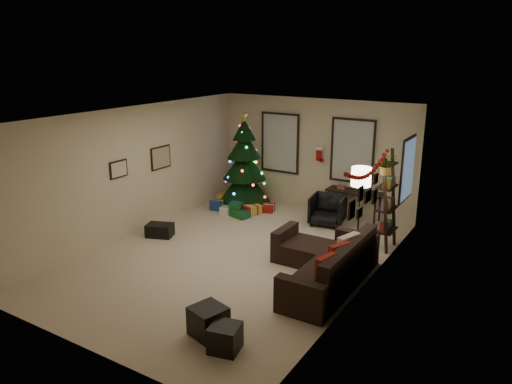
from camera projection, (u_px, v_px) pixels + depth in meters
floor at (235, 257)px, 9.29m from camera, size 7.00×7.00×0.00m
ceiling at (233, 115)px, 8.53m from camera, size 7.00×7.00×0.00m
wall_back at (315, 155)px, 11.77m from camera, size 5.00×0.00×5.00m
wall_front at (77, 255)px, 6.05m from camera, size 5.00×0.00×5.00m
wall_left at (135, 171)px, 10.17m from camera, size 0.00×7.00×7.00m
wall_right at (366, 211)px, 7.66m from camera, size 0.00×7.00×7.00m
window_back_left at (280, 143)px, 12.17m from camera, size 1.05×0.06×1.50m
window_back_right at (353, 151)px, 11.22m from camera, size 1.05×0.06×1.50m
window_right_wall at (408, 169)px, 9.72m from camera, size 0.06×0.90×1.30m
christmas_tree at (244, 168)px, 12.01m from camera, size 1.29×1.29×2.40m
presents at (239, 208)px, 11.78m from camera, size 1.50×1.01×0.30m
sofa at (326, 265)px, 8.29m from camera, size 1.73×2.52×0.83m
pillow_red_a at (326, 268)px, 7.32m from camera, size 0.19×0.41×0.40m
pillow_red_b at (339, 256)px, 7.76m from camera, size 0.25×0.41×0.40m
pillow_cream at (348, 248)px, 8.08m from camera, size 0.26×0.48×0.46m
ottoman_near at (208, 321)px, 6.70m from camera, size 0.54×0.54×0.42m
ottoman_far at (225, 338)px, 6.36m from camera, size 0.46×0.46×0.36m
desk at (354, 194)px, 11.18m from camera, size 1.27×0.45×0.68m
desk_chair at (328, 210)px, 10.91m from camera, size 0.76×0.72×0.69m
bookshelf at (388, 202)px, 9.44m from camera, size 0.30×0.57×1.96m
potted_plant at (387, 162)px, 8.94m from camera, size 0.58×0.55×0.51m
floor_lamp at (361, 183)px, 8.94m from camera, size 0.37×0.37×1.73m
art_map at (161, 158)px, 10.75m from camera, size 0.04×0.60×0.50m
art_abstract at (118, 169)px, 9.74m from camera, size 0.04×0.45×0.35m
gallery at (364, 199)px, 7.55m from camera, size 0.03×1.25×0.54m
garland at (368, 168)px, 7.59m from camera, size 0.08×1.90×0.30m
stocking_left at (311, 152)px, 11.87m from camera, size 0.20×0.05×0.36m
stocking_right at (320, 154)px, 11.52m from camera, size 0.20×0.05×0.36m
storage_bin at (160, 230)px, 10.27m from camera, size 0.63×0.53×0.27m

